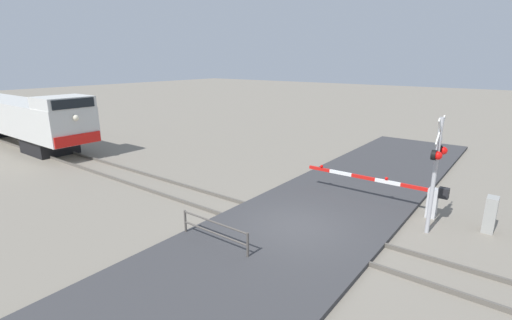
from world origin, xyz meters
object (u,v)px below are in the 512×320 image
Objects in this scene: utility_cabinet at (490,214)px; guard_railing at (214,230)px; crossing_signal at (437,163)px; crossing_gate at (412,194)px; locomotive at (18,117)px.

guard_railing is at bearing 134.02° from utility_cabinet.
guard_railing is (-6.80, 7.04, -0.03)m from utility_cabinet.
crossing_signal is 0.70× the size of crossing_gate.
crossing_gate is at bearing 33.49° from crossing_signal.
crossing_signal is at bearing -84.40° from locomotive.
crossing_signal is 2.96m from utility_cabinet.
guard_railing is at bearing 135.24° from crossing_signal.
utility_cabinet is at bearing -45.98° from guard_railing.
locomotive reaches higher than guard_railing.
crossing_gate is (1.51, 1.00, -1.80)m from crossing_signal.
locomotive is at bearing 83.03° from guard_railing.
guard_railing is at bearing 147.82° from crossing_gate.
crossing_signal is at bearing 129.85° from utility_cabinet.
locomotive is 6.16× the size of guard_railing.
utility_cabinet is at bearing -81.96° from locomotive.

